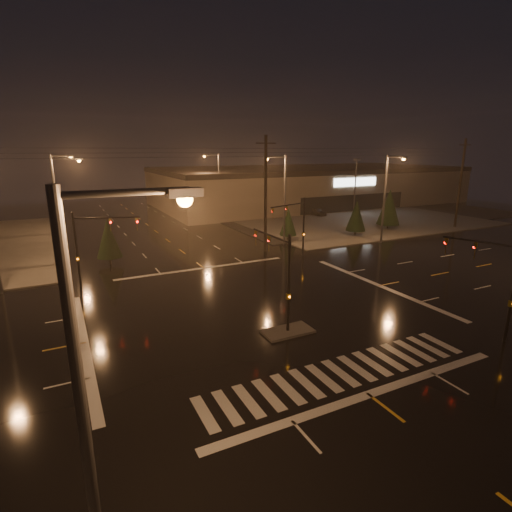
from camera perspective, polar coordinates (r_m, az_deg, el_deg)
The scene contains 25 objects.
ground at distance 27.53m, azimuth 0.22°, elevation -7.62°, with size 140.00×140.00×0.00m, color black.
sidewalk_ne at distance 67.87m, azimuth 11.54°, elevation 5.74°, with size 36.00×36.00×0.12m, color #484640.
median_island at distance 24.31m, azimuth 4.55°, elevation -10.67°, with size 3.00×1.60×0.15m, color #484640.
crosswalk at distance 20.75m, azimuth 11.96°, elevation -16.00°, with size 15.00×2.60×0.01m, color beige.
stop_bar_near at distance 19.49m, azimuth 15.78°, elevation -18.49°, with size 16.00×0.50×0.01m, color beige.
stop_bar_far at distance 37.13m, azimuth -7.46°, elevation -1.71°, with size 16.00×0.50×0.01m, color beige.
parking_lot at distance 69.57m, azimuth 15.82°, elevation 5.68°, with size 50.00×24.00×0.08m, color black.
retail_building at distance 83.20m, azimuth 7.59°, elevation 10.18°, with size 60.20×28.30×7.20m.
signal_mast_median at distance 23.73m, azimuth 3.57°, elevation -1.77°, with size 0.25×4.59×6.00m.
signal_mast_ne at distance 39.54m, azimuth 5.92°, elevation 5.00°, with size 4.84×1.86×6.00m.
signal_mast_nw at distance 33.58m, azimuth -22.66°, elevation 2.14°, with size 4.84×1.86×6.00m.
signal_mast_se at distance 26.18m, azimuth 31.37°, elevation -2.48°, with size 1.55×3.87×6.00m.
streetlight_0 at distance 9.05m, azimuth -21.71°, elevation -17.97°, with size 2.77×0.32×10.00m.
streetlight_1 at distance 40.97m, azimuth -26.18°, elevation 6.75°, with size 2.77×0.32×10.00m.
streetlight_2 at distance 56.89m, azimuth -26.52°, elevation 8.60°, with size 2.77×0.32×10.00m.
streetlight_3 at distance 45.09m, azimuth 3.79°, elevation 8.85°, with size 2.77×0.32×10.00m.
streetlight_4 at distance 63.09m, azimuth -5.56°, elevation 10.54°, with size 2.77×0.32×10.00m.
streetlight_6 at distance 47.86m, azimuth 18.18°, elevation 8.50°, with size 0.32×2.77×10.00m.
utility_pole_1 at distance 41.78m, azimuth 1.38°, elevation 8.84°, with size 2.20×0.32×12.00m.
utility_pole_2 at distance 61.75m, azimuth 27.15°, elevation 9.21°, with size 2.20×0.32×12.00m.
conifer_0 at distance 47.62m, azimuth 4.64°, elevation 4.88°, with size 2.03×2.03×3.87m.
conifer_1 at distance 51.74m, azimuth 14.14°, elevation 5.65°, with size 2.46×2.46×4.54m.
conifer_2 at distance 57.30m, azimuth 18.48°, elevation 6.68°, with size 3.05×3.05×5.47m.
conifer_3 at distance 39.97m, azimuth -20.35°, elevation 2.37°, with size 2.32×2.32×4.32m.
car_parked at distance 67.10m, azimuth 8.65°, elevation 6.29°, with size 1.57×3.89×1.33m, color black.
Camera 1 is at (-11.47, -22.69, 10.56)m, focal length 28.00 mm.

